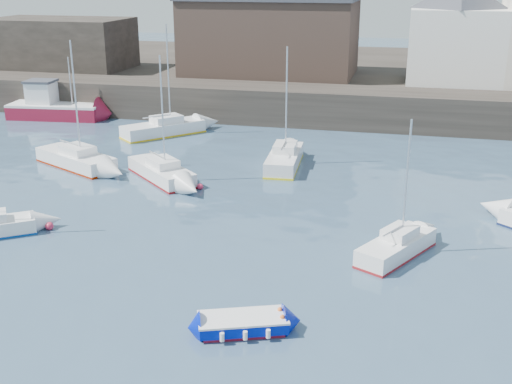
% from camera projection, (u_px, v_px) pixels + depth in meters
% --- Properties ---
extents(water, '(220.00, 220.00, 0.00)m').
position_uv_depth(water, '(177.00, 338.00, 22.94)').
color(water, '#2D4760').
rests_on(water, ground).
extents(quay_wall, '(90.00, 5.00, 3.00)m').
position_uv_depth(quay_wall, '(319.00, 106.00, 54.59)').
color(quay_wall, '#28231E').
rests_on(quay_wall, ground).
extents(land_strip, '(90.00, 32.00, 2.80)m').
position_uv_depth(land_strip, '(342.00, 75.00, 71.15)').
color(land_strip, '#28231E').
rests_on(land_strip, ground).
extents(bldg_east_d, '(11.14, 11.14, 8.95)m').
position_uv_depth(bldg_east_d, '(457.00, 31.00, 56.19)').
color(bldg_east_d, white).
rests_on(bldg_east_d, land_strip).
extents(warehouse, '(16.40, 10.40, 7.60)m').
position_uv_depth(warehouse, '(271.00, 34.00, 61.58)').
color(warehouse, '#3D2D26').
rests_on(warehouse, land_strip).
extents(bldg_west, '(14.00, 8.00, 5.00)m').
position_uv_depth(bldg_west, '(60.00, 43.00, 65.97)').
color(bldg_west, '#353028').
rests_on(bldg_west, land_strip).
extents(blue_dinghy, '(3.53, 2.46, 0.62)m').
position_uv_depth(blue_dinghy, '(243.00, 323.00, 23.26)').
color(blue_dinghy, maroon).
rests_on(blue_dinghy, ground).
extents(fishing_boat, '(8.41, 3.88, 5.39)m').
position_uv_depth(fishing_boat, '(53.00, 106.00, 56.63)').
color(fishing_boat, maroon).
rests_on(fishing_boat, ground).
extents(sailboat_b, '(5.73, 5.51, 7.75)m').
position_uv_depth(sailboat_b, '(161.00, 171.00, 40.27)').
color(sailboat_b, white).
rests_on(sailboat_b, ground).
extents(sailboat_c, '(3.65, 4.97, 6.35)m').
position_uv_depth(sailboat_c, '(397.00, 246.00, 29.40)').
color(sailboat_c, white).
rests_on(sailboat_c, ground).
extents(sailboat_e, '(6.71, 4.84, 8.35)m').
position_uv_depth(sailboat_e, '(76.00, 159.00, 42.75)').
color(sailboat_e, white).
rests_on(sailboat_e, ground).
extents(sailboat_f, '(2.30, 6.14, 7.85)m').
position_uv_depth(sailboat_f, '(284.00, 158.00, 42.81)').
color(sailboat_f, white).
rests_on(sailboat_f, ground).
extents(sailboat_h, '(6.02, 6.39, 8.57)m').
position_uv_depth(sailboat_h, '(164.00, 128.00, 50.94)').
color(sailboat_h, white).
rests_on(sailboat_h, ground).
extents(buoy_near, '(0.42, 0.42, 0.42)m').
position_uv_depth(buoy_near, '(50.00, 230.00, 32.53)').
color(buoy_near, '#D62C4C').
rests_on(buoy_near, ground).
extents(buoy_mid, '(0.41, 0.41, 0.41)m').
position_uv_depth(buoy_mid, '(371.00, 253.00, 29.82)').
color(buoy_mid, '#D62C4C').
rests_on(buoy_mid, ground).
extents(buoy_far, '(0.37, 0.37, 0.37)m').
position_uv_depth(buoy_far, '(200.00, 189.00, 38.53)').
color(buoy_far, '#D62C4C').
rests_on(buoy_far, ground).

